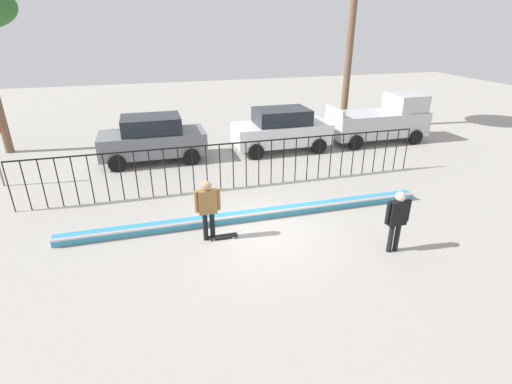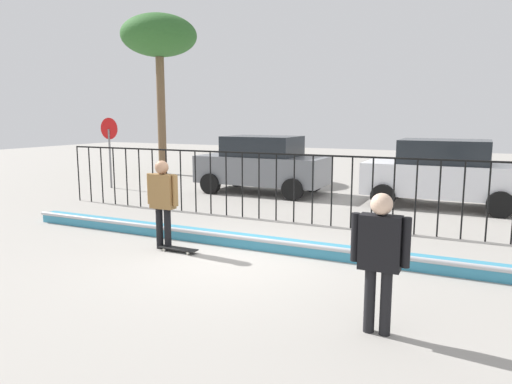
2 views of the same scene
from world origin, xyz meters
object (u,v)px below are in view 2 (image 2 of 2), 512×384
at_px(skateboarder, 163,196).
at_px(parked_car_white, 443,173).
at_px(skateboard, 178,249).
at_px(palm_tree_short, 159,38).
at_px(camera_operator, 380,251).
at_px(parked_car_gray, 262,164).
at_px(stop_sign, 110,143).

bearing_deg(skateboarder, parked_car_white, 65.79).
distance_m(skateboard, palm_tree_short, 14.02).
relative_size(skateboarder, skateboard, 2.15).
bearing_deg(camera_operator, parked_car_gray, -9.63).
relative_size(parked_car_gray, stop_sign, 1.72).
relative_size(parked_car_white, stop_sign, 1.72).
height_order(parked_car_white, stop_sign, stop_sign).
xyz_separation_m(camera_operator, parked_car_gray, (-5.63, 8.93, -0.04)).
relative_size(camera_operator, palm_tree_short, 0.24).
relative_size(camera_operator, stop_sign, 0.67).
relative_size(stop_sign, palm_tree_short, 0.36).
distance_m(skateboarder, stop_sign, 8.71).
bearing_deg(skateboard, parked_car_gray, 89.53).
relative_size(skateboard, stop_sign, 0.32).
bearing_deg(palm_tree_short, stop_sign, -77.95).
distance_m(skateboard, stop_sign, 9.14).
bearing_deg(parked_car_white, palm_tree_short, 164.51).
xyz_separation_m(skateboard, parked_car_gray, (-1.53, 7.11, 0.91)).
xyz_separation_m(parked_car_gray, palm_tree_short, (-6.29, 2.96, 4.91)).
xyz_separation_m(skateboard, palm_tree_short, (-7.83, 10.08, 5.82)).
relative_size(skateboarder, camera_operator, 1.02).
height_order(parked_car_gray, palm_tree_short, palm_tree_short).
bearing_deg(stop_sign, parked_car_white, 6.53).
distance_m(camera_operator, stop_sign, 13.38).
bearing_deg(camera_operator, stop_sign, 13.55).
bearing_deg(skateboard, camera_operator, -36.56).
height_order(parked_car_gray, parked_car_white, same).
bearing_deg(parked_car_white, parked_car_gray, 178.01).
bearing_deg(parked_car_white, skateboard, -121.58).
xyz_separation_m(skateboard, parked_car_white, (4.12, 7.04, 0.91)).
bearing_deg(palm_tree_short, camera_operator, -44.92).
bearing_deg(parked_car_white, camera_operator, -91.40).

